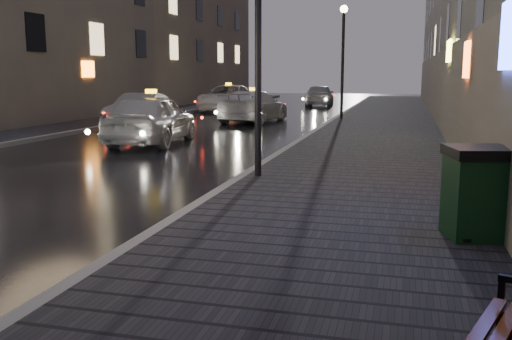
% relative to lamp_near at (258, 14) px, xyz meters
% --- Properties ---
extents(sidewalk, '(4.60, 58.00, 0.15)m').
position_rel_lamp_near_xyz_m(sidewalk, '(2.05, 15.00, -3.41)').
color(sidewalk, black).
rests_on(sidewalk, ground).
extents(curb, '(0.20, 58.00, 0.15)m').
position_rel_lamp_near_xyz_m(curb, '(-0.35, 15.00, -3.41)').
color(curb, slate).
rests_on(curb, ground).
extents(sidewalk_far, '(2.40, 58.00, 0.15)m').
position_rel_lamp_near_xyz_m(sidewalk_far, '(-10.55, 15.00, -3.41)').
color(sidewalk_far, black).
rests_on(sidewalk_far, ground).
extents(curb_far, '(0.20, 58.00, 0.15)m').
position_rel_lamp_near_xyz_m(curb_far, '(-9.25, 15.00, -3.41)').
color(curb_far, slate).
rests_on(curb_far, ground).
extents(building_far_c, '(6.00, 22.00, 11.00)m').
position_rel_lamp_near_xyz_m(building_far_c, '(-15.35, 33.00, 2.01)').
color(building_far_c, '#6B6051').
rests_on(building_far_c, ground).
extents(lamp_near, '(0.36, 0.36, 5.28)m').
position_rel_lamp_near_xyz_m(lamp_near, '(0.00, 0.00, 0.00)').
color(lamp_near, black).
rests_on(lamp_near, sidewalk).
extents(lamp_far, '(0.36, 0.36, 5.28)m').
position_rel_lamp_near_xyz_m(lamp_far, '(0.00, 16.00, 0.00)').
color(lamp_far, black).
rests_on(lamp_far, sidewalk).
extents(trash_bin, '(0.96, 0.96, 1.21)m').
position_rel_lamp_near_xyz_m(trash_bin, '(3.95, -3.71, -2.72)').
color(trash_bin, black).
rests_on(trash_bin, sidewalk).
extents(taxi_near, '(2.42, 5.02, 1.65)m').
position_rel_lamp_near_xyz_m(taxi_near, '(-5.05, 5.62, -2.66)').
color(taxi_near, silver).
rests_on(taxi_near, ground).
extents(car_left_mid, '(1.57, 4.35, 1.43)m').
position_rel_lamp_near_xyz_m(car_left_mid, '(-8.36, 11.44, -2.77)').
color(car_left_mid, gray).
rests_on(car_left_mid, ground).
extents(taxi_mid, '(2.65, 5.34, 1.49)m').
position_rel_lamp_near_xyz_m(taxi_mid, '(-4.04, 14.68, -2.74)').
color(taxi_mid, silver).
rests_on(taxi_mid, ground).
extents(taxi_far, '(2.77, 5.77, 1.59)m').
position_rel_lamp_near_xyz_m(taxi_far, '(-7.54, 21.98, -2.70)').
color(taxi_far, '#BCBCC2').
rests_on(taxi_far, ground).
extents(car_far, '(2.16, 4.65, 1.54)m').
position_rel_lamp_near_xyz_m(car_far, '(-2.85, 28.15, -2.72)').
color(car_far, '#9998A0').
rests_on(car_far, ground).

